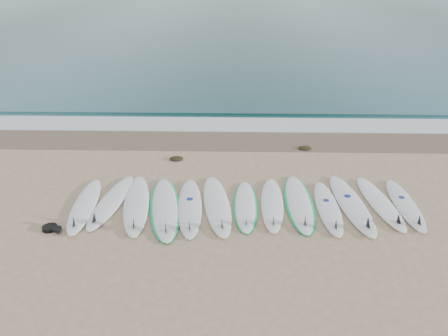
{
  "coord_description": "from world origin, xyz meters",
  "views": [
    {
      "loc": [
        -0.29,
        -8.91,
        5.32
      ],
      "look_at": [
        -0.53,
        1.23,
        0.4
      ],
      "focal_mm": 35.0,
      "sensor_mm": 36.0,
      "label": 1
    }
  ],
  "objects_px": {
    "surfboard_12": "(406,205)",
    "leash_coil": "(51,228)",
    "surfboard_0": "(84,206)",
    "surfboard_6": "(245,206)"
  },
  "relations": [
    {
      "from": "surfboard_0",
      "to": "surfboard_12",
      "type": "bearing_deg",
      "value": -2.7
    },
    {
      "from": "leash_coil",
      "to": "surfboard_6",
      "type": "bearing_deg",
      "value": 13.9
    },
    {
      "from": "surfboard_12",
      "to": "leash_coil",
      "type": "distance_m",
      "value": 8.06
    },
    {
      "from": "surfboard_0",
      "to": "surfboard_6",
      "type": "bearing_deg",
      "value": -2.6
    },
    {
      "from": "surfboard_0",
      "to": "leash_coil",
      "type": "relative_size",
      "value": 5.69
    },
    {
      "from": "surfboard_0",
      "to": "surfboard_12",
      "type": "relative_size",
      "value": 1.05
    },
    {
      "from": "surfboard_0",
      "to": "surfboard_12",
      "type": "xyz_separation_m",
      "value": [
        7.56,
        0.24,
        -0.0
      ]
    },
    {
      "from": "surfboard_6",
      "to": "surfboard_12",
      "type": "height_order",
      "value": "surfboard_12"
    },
    {
      "from": "surfboard_12",
      "to": "leash_coil",
      "type": "height_order",
      "value": "surfboard_12"
    },
    {
      "from": "leash_coil",
      "to": "surfboard_12",
      "type": "bearing_deg",
      "value": 8.22
    }
  ]
}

